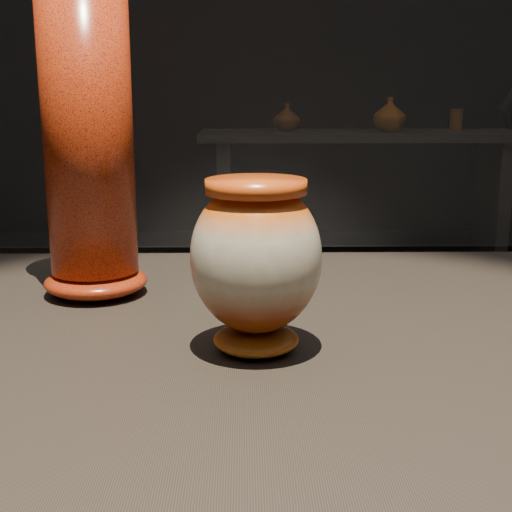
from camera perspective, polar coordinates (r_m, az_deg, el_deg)
The scene contains 6 objects.
main_vase at distance 0.75m, azimuth 0.00°, elevation -0.25°, with size 0.15×0.15×0.19m.
tall_vase at distance 0.97m, azimuth -13.27°, elevation 9.24°, with size 0.17×0.17×0.44m.
back_shelf at distance 4.57m, azimuth 8.26°, elevation 6.53°, with size 2.00×0.60×0.90m.
back_vase_left at distance 4.53m, azimuth 2.49°, elevation 11.03°, with size 0.16×0.16×0.17m, color brown.
back_vase_mid at distance 4.55m, azimuth 10.64°, elevation 11.07°, with size 0.20×0.20×0.21m, color maroon.
back_vase_right at distance 4.71m, azimuth 15.71°, elevation 10.42°, with size 0.08×0.08×0.13m, color brown.
Camera 1 is at (-0.19, -0.79, 1.18)m, focal length 50.00 mm.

